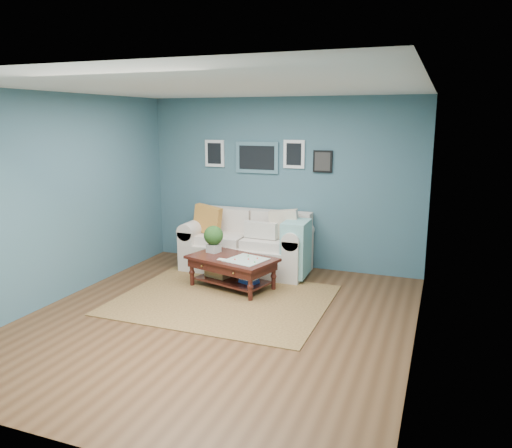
% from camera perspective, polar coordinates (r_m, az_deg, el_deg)
% --- Properties ---
extents(room_shell, '(5.00, 5.02, 2.70)m').
position_cam_1_polar(room_shell, '(5.76, -4.57, 1.88)').
color(room_shell, brown).
rests_on(room_shell, ground).
extents(area_rug, '(2.73, 2.18, 0.01)m').
position_cam_1_polar(area_rug, '(6.72, -3.78, -8.62)').
color(area_rug, '#553A1D').
rests_on(area_rug, ground).
extents(loveseat, '(2.01, 0.91, 1.04)m').
position_cam_1_polar(loveseat, '(7.86, -0.44, -2.36)').
color(loveseat, '#F0E0CD').
rests_on(loveseat, ground).
extents(coffee_table, '(1.35, 1.00, 0.85)m').
position_cam_1_polar(coffee_table, '(7.11, -3.12, -4.31)').
color(coffee_table, black).
rests_on(coffee_table, ground).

